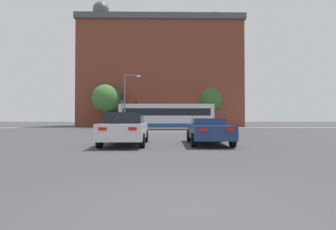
{
  "coord_description": "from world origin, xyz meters",
  "views": [
    {
      "loc": [
        -0.19,
        -3.4,
        1.19
      ],
      "look_at": [
        0.37,
        30.41,
        1.86
      ],
      "focal_mm": 28.0,
      "sensor_mm": 36.0,
      "label": 1
    }
  ],
  "objects_px": {
    "car_saloon_left": "(126,128)",
    "pedestrian_waiting": "(111,121)",
    "street_lamp_junction": "(128,96)",
    "traffic_light_far_left": "(136,109)",
    "car_roadster_right": "(208,131)",
    "traffic_light_near_left": "(122,105)",
    "bus_crossing_lead": "(166,116)"
  },
  "relations": [
    {
      "from": "car_saloon_left",
      "to": "street_lamp_junction",
      "type": "distance_m",
      "value": 18.2
    },
    {
      "from": "bus_crossing_lead",
      "to": "traffic_light_near_left",
      "type": "xyz_separation_m",
      "value": [
        -4.61,
        -6.63,
        1.01
      ]
    },
    {
      "from": "traffic_light_near_left",
      "to": "street_lamp_junction",
      "type": "distance_m",
      "value": 3.99
    },
    {
      "from": "bus_crossing_lead",
      "to": "traffic_light_far_left",
      "type": "height_order",
      "value": "traffic_light_far_left"
    },
    {
      "from": "car_saloon_left",
      "to": "pedestrian_waiting",
      "type": "bearing_deg",
      "value": 101.8
    },
    {
      "from": "traffic_light_near_left",
      "to": "traffic_light_far_left",
      "type": "height_order",
      "value": "traffic_light_far_left"
    },
    {
      "from": "car_roadster_right",
      "to": "traffic_light_near_left",
      "type": "height_order",
      "value": "traffic_light_near_left"
    },
    {
      "from": "street_lamp_junction",
      "to": "pedestrian_waiting",
      "type": "bearing_deg",
      "value": 111.31
    },
    {
      "from": "traffic_light_near_left",
      "to": "car_saloon_left",
      "type": "bearing_deg",
      "value": -80.26
    },
    {
      "from": "car_roadster_right",
      "to": "traffic_light_near_left",
      "type": "bearing_deg",
      "value": 116.51
    },
    {
      "from": "car_saloon_left",
      "to": "traffic_light_near_left",
      "type": "height_order",
      "value": "traffic_light_near_left"
    },
    {
      "from": "traffic_light_near_left",
      "to": "pedestrian_waiting",
      "type": "relative_size",
      "value": 2.4
    },
    {
      "from": "car_saloon_left",
      "to": "street_lamp_junction",
      "type": "height_order",
      "value": "street_lamp_junction"
    },
    {
      "from": "car_roadster_right",
      "to": "pedestrian_waiting",
      "type": "height_order",
      "value": "pedestrian_waiting"
    },
    {
      "from": "car_saloon_left",
      "to": "street_lamp_junction",
      "type": "relative_size",
      "value": 0.76
    },
    {
      "from": "traffic_light_far_left",
      "to": "street_lamp_junction",
      "type": "height_order",
      "value": "street_lamp_junction"
    },
    {
      "from": "traffic_light_far_left",
      "to": "pedestrian_waiting",
      "type": "distance_m",
      "value": 4.32
    },
    {
      "from": "car_roadster_right",
      "to": "traffic_light_far_left",
      "type": "relative_size",
      "value": 1.11
    },
    {
      "from": "car_saloon_left",
      "to": "traffic_light_near_left",
      "type": "relative_size",
      "value": 1.23
    },
    {
      "from": "car_saloon_left",
      "to": "traffic_light_far_left",
      "type": "relative_size",
      "value": 1.17
    },
    {
      "from": "bus_crossing_lead",
      "to": "traffic_light_far_left",
      "type": "xyz_separation_m",
      "value": [
        -4.62,
        6.87,
        1.13
      ]
    },
    {
      "from": "traffic_light_near_left",
      "to": "traffic_light_far_left",
      "type": "relative_size",
      "value": 0.95
    },
    {
      "from": "car_saloon_left",
      "to": "pedestrian_waiting",
      "type": "xyz_separation_m",
      "value": [
        -6.29,
        27.84,
        0.2
      ]
    },
    {
      "from": "car_roadster_right",
      "to": "pedestrian_waiting",
      "type": "distance_m",
      "value": 29.52
    },
    {
      "from": "car_roadster_right",
      "to": "traffic_light_far_left",
      "type": "bearing_deg",
      "value": 104.7
    },
    {
      "from": "street_lamp_junction",
      "to": "traffic_light_near_left",
      "type": "bearing_deg",
      "value": -90.72
    },
    {
      "from": "car_roadster_right",
      "to": "street_lamp_junction",
      "type": "relative_size",
      "value": 0.71
    },
    {
      "from": "traffic_light_far_left",
      "to": "pedestrian_waiting",
      "type": "height_order",
      "value": "traffic_light_far_left"
    },
    {
      "from": "traffic_light_far_left",
      "to": "street_lamp_junction",
      "type": "bearing_deg",
      "value": -89.7
    },
    {
      "from": "traffic_light_far_left",
      "to": "pedestrian_waiting",
      "type": "xyz_separation_m",
      "value": [
        -3.88,
        0.35,
        -1.86
      ]
    },
    {
      "from": "car_roadster_right",
      "to": "pedestrian_waiting",
      "type": "xyz_separation_m",
      "value": [
        -10.36,
        27.64,
        0.32
      ]
    },
    {
      "from": "street_lamp_junction",
      "to": "bus_crossing_lead",
      "type": "bearing_deg",
      "value": 32.13
    }
  ]
}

